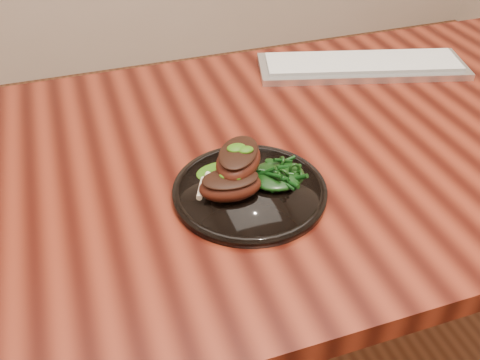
{
  "coord_description": "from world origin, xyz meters",
  "views": [
    {
      "loc": [
        -0.4,
        -0.73,
        1.29
      ],
      "look_at": [
        -0.19,
        -0.11,
        0.78
      ],
      "focal_mm": 40.0,
      "sensor_mm": 36.0,
      "label": 1
    }
  ],
  "objects_px": {
    "plate": "(250,191)",
    "greens_heap": "(277,173)",
    "keyboard": "(362,65)",
    "lamb_chop_front": "(230,185)",
    "desk": "(314,175)"
  },
  "relations": [
    {
      "from": "desk",
      "to": "keyboard",
      "type": "xyz_separation_m",
      "value": [
        0.22,
        0.23,
        0.09
      ]
    },
    {
      "from": "plate",
      "to": "lamb_chop_front",
      "type": "height_order",
      "value": "lamb_chop_front"
    },
    {
      "from": "desk",
      "to": "plate",
      "type": "bearing_deg",
      "value": -147.14
    },
    {
      "from": "plate",
      "to": "keyboard",
      "type": "xyz_separation_m",
      "value": [
        0.39,
        0.34,
        0.0
      ]
    },
    {
      "from": "desk",
      "to": "plate",
      "type": "height_order",
      "value": "plate"
    },
    {
      "from": "plate",
      "to": "greens_heap",
      "type": "xyz_separation_m",
      "value": [
        0.05,
        0.0,
        0.02
      ]
    },
    {
      "from": "lamb_chop_front",
      "to": "keyboard",
      "type": "height_order",
      "value": "lamb_chop_front"
    },
    {
      "from": "plate",
      "to": "keyboard",
      "type": "bearing_deg",
      "value": 41.02
    },
    {
      "from": "keyboard",
      "to": "plate",
      "type": "bearing_deg",
      "value": -138.98
    },
    {
      "from": "plate",
      "to": "keyboard",
      "type": "relative_size",
      "value": 0.51
    },
    {
      "from": "plate",
      "to": "lamb_chop_front",
      "type": "bearing_deg",
      "value": -166.59
    },
    {
      "from": "lamb_chop_front",
      "to": "keyboard",
      "type": "xyz_separation_m",
      "value": [
        0.42,
        0.35,
        -0.03
      ]
    },
    {
      "from": "desk",
      "to": "greens_heap",
      "type": "xyz_separation_m",
      "value": [
        -0.12,
        -0.11,
        0.11
      ]
    },
    {
      "from": "lamb_chop_front",
      "to": "desk",
      "type": "bearing_deg",
      "value": 29.97
    },
    {
      "from": "desk",
      "to": "greens_heap",
      "type": "height_order",
      "value": "greens_heap"
    }
  ]
}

